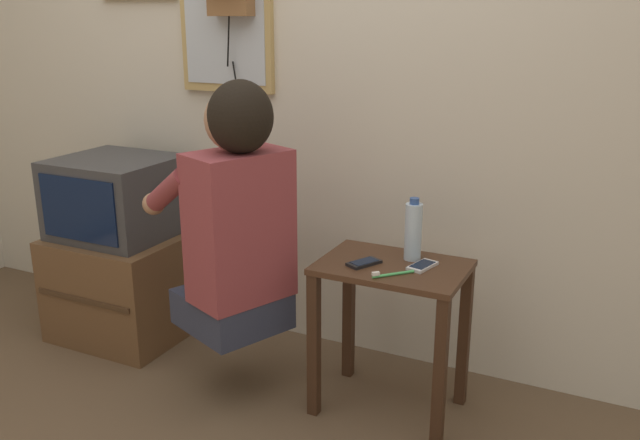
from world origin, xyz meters
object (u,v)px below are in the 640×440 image
(person, at_px, (236,213))
(water_bottle, at_px, (413,231))
(wall_mirror, at_px, (225,8))
(toothbrush, at_px, (390,274))
(television, at_px, (116,197))
(cell_phone_held, at_px, (364,263))
(cell_phone_spare, at_px, (422,266))

(person, height_order, water_bottle, person)
(wall_mirror, bearing_deg, toothbrush, -27.31)
(television, bearing_deg, wall_mirror, 36.50)
(television, distance_m, cell_phone_held, 1.26)
(toothbrush, bearing_deg, cell_phone_spare, -76.76)
(wall_mirror, distance_m, water_bottle, 1.28)
(person, bearing_deg, television, 95.79)
(cell_phone_held, relative_size, toothbrush, 1.13)
(person, xyz_separation_m, television, (-0.79, 0.24, -0.09))
(television, xyz_separation_m, cell_phone_spare, (1.45, -0.06, -0.06))
(person, distance_m, toothbrush, 0.60)
(cell_phone_spare, relative_size, toothbrush, 1.10)
(television, xyz_separation_m, wall_mirror, (0.42, 0.31, 0.81))
(person, bearing_deg, cell_phone_spare, -51.81)
(water_bottle, bearing_deg, cell_phone_held, -136.89)
(television, height_order, water_bottle, television)
(cell_phone_held, relative_size, water_bottle, 0.60)
(wall_mirror, bearing_deg, cell_phone_spare, -19.58)
(television, bearing_deg, water_bottle, 0.13)
(wall_mirror, distance_m, cell_phone_held, 1.29)
(water_bottle, height_order, toothbrush, water_bottle)
(person, height_order, television, person)
(person, distance_m, cell_phone_held, 0.50)
(television, distance_m, water_bottle, 1.39)
(water_bottle, distance_m, toothbrush, 0.22)
(cell_phone_spare, xyz_separation_m, water_bottle, (-0.06, 0.06, 0.10))
(wall_mirror, xyz_separation_m, toothbrush, (0.96, -0.50, -0.87))
(person, relative_size, cell_phone_spare, 7.03)
(person, height_order, cell_phone_held, person)
(person, xyz_separation_m, water_bottle, (0.60, 0.25, -0.05))
(person, bearing_deg, cell_phone_held, -52.93)
(cell_phone_held, xyz_separation_m, cell_phone_spare, (0.20, 0.06, 0.00))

